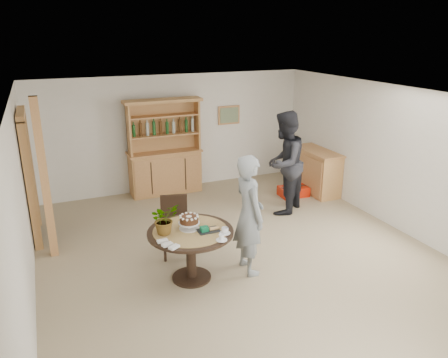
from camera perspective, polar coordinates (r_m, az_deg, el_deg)
ground at (r=6.99m, az=2.22°, el=-10.03°), size 7.00×7.00×0.00m
room_shell at (r=6.34m, az=2.41°, el=3.90°), size 6.04×7.04×2.52m
doorway at (r=7.87m, az=-24.13°, el=0.41°), size 0.13×1.10×2.18m
pine_post at (r=7.05m, az=-22.39°, el=-0.14°), size 0.12×0.12×2.50m
hutch at (r=9.46m, az=-7.74°, el=2.21°), size 1.62×0.54×2.04m
sideboard at (r=9.69m, az=11.98°, el=1.03°), size 0.54×1.26×0.94m
dining_table at (r=6.15m, az=-4.38°, el=-7.97°), size 1.20×1.20×0.76m
dining_chair at (r=6.90m, az=-6.44°, el=-5.57°), size 0.50×0.50×0.95m
birthday_cake at (r=6.08m, az=-4.59°, el=-5.43°), size 0.30×0.30×0.20m
flower_vase at (r=5.95m, az=-7.82°, el=-5.18°), size 0.47×0.44×0.42m
gift_tray at (r=6.03m, az=-2.09°, el=-6.59°), size 0.30×0.20×0.08m
coffee_cup_a at (r=5.96m, az=0.12°, el=-6.77°), size 0.15×0.15×0.09m
coffee_cup_b at (r=5.78m, az=-0.32°, el=-7.69°), size 0.15×0.15×0.08m
napkins at (r=5.70m, az=-7.34°, el=-8.44°), size 0.24×0.33×0.03m
teen_boy at (r=6.24m, az=3.29°, el=-4.68°), size 0.44×0.66×1.77m
adult_person at (r=8.34m, az=7.86°, el=2.08°), size 1.22×1.18×1.98m
red_suitcase at (r=9.48m, az=9.06°, el=-1.58°), size 0.63×0.44×0.21m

